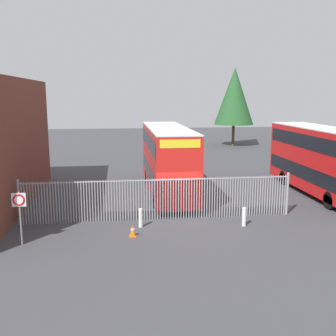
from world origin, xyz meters
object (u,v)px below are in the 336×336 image
(bollard_center_front, at_px, (244,217))
(speed_limit_sign_post, at_px, (19,206))
(bollard_near_left, at_px, (141,218))
(traffic_cone_by_gate, at_px, (133,230))
(double_decker_bus_near_gate, at_px, (321,158))
(double_decker_bus_behind_fence_left, at_px, (167,158))

(bollard_center_front, xyz_separation_m, speed_limit_sign_post, (-10.47, -1.24, 1.30))
(bollard_near_left, bearing_deg, bollard_center_front, -5.08)
(traffic_cone_by_gate, bearing_deg, double_decker_bus_near_gate, 26.82)
(traffic_cone_by_gate, bearing_deg, bollard_center_front, 8.10)
(bollard_near_left, distance_m, speed_limit_sign_post, 5.72)
(double_decker_bus_near_gate, height_order, traffic_cone_by_gate, double_decker_bus_near_gate)
(double_decker_bus_near_gate, xyz_separation_m, bollard_near_left, (-12.09, -5.08, -1.95))
(bollard_near_left, xyz_separation_m, traffic_cone_by_gate, (-0.44, -1.26, -0.19))
(double_decker_bus_near_gate, distance_m, bollard_near_left, 13.26)
(speed_limit_sign_post, bearing_deg, traffic_cone_by_gate, 5.14)
(bollard_center_front, bearing_deg, double_decker_bus_behind_fence_left, 112.97)
(double_decker_bus_near_gate, xyz_separation_m, bollard_center_front, (-6.93, -5.54, -1.95))
(double_decker_bus_behind_fence_left, height_order, traffic_cone_by_gate, double_decker_bus_behind_fence_left)
(bollard_near_left, bearing_deg, speed_limit_sign_post, -162.30)
(double_decker_bus_behind_fence_left, relative_size, bollard_center_front, 11.38)
(speed_limit_sign_post, bearing_deg, double_decker_bus_near_gate, 21.27)
(bollard_center_front, bearing_deg, traffic_cone_by_gate, -171.90)
(double_decker_bus_behind_fence_left, bearing_deg, speed_limit_sign_post, -131.98)
(double_decker_bus_near_gate, relative_size, speed_limit_sign_post, 4.50)
(double_decker_bus_near_gate, xyz_separation_m, double_decker_bus_behind_fence_left, (-9.93, 1.53, 0.00))
(bollard_near_left, relative_size, speed_limit_sign_post, 0.40)
(bollard_center_front, xyz_separation_m, traffic_cone_by_gate, (-5.60, -0.80, -0.19))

